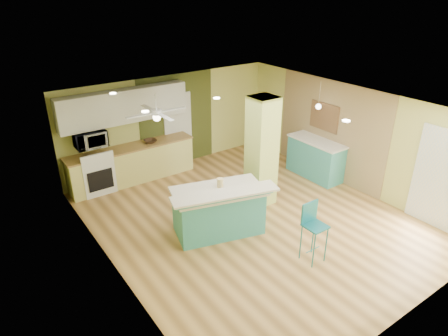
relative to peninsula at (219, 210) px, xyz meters
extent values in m
cube|color=olive|center=(0.83, -0.03, -0.51)|extent=(6.00, 7.00, 0.01)
cube|color=white|center=(0.83, -0.03, 2.00)|extent=(6.00, 7.00, 0.01)
cube|color=#C8CA6C|center=(0.83, 3.48, 0.74)|extent=(6.00, 0.01, 2.50)
cube|color=#C8CA6C|center=(0.83, -3.53, 0.74)|extent=(6.00, 0.01, 2.50)
cube|color=#C8CA6C|center=(-2.17, -0.03, 0.74)|extent=(0.01, 7.00, 2.50)
cube|color=#C8CA6C|center=(3.84, -0.03, 0.74)|extent=(0.01, 7.00, 2.50)
cube|color=#8B714F|center=(3.82, 0.57, 0.74)|extent=(0.02, 3.40, 2.50)
cube|color=#434A1D|center=(1.03, 3.46, 0.74)|extent=(2.20, 0.02, 2.50)
cube|color=silver|center=(1.03, 3.43, 0.49)|extent=(0.82, 0.05, 2.00)
cube|color=white|center=(3.80, -2.33, 0.54)|extent=(0.04, 1.08, 2.10)
cube|color=#B8C65B|center=(1.48, 0.47, 0.74)|extent=(0.55, 0.55, 2.50)
cube|color=#E1D976|center=(-0.47, 3.17, -0.06)|extent=(3.20, 0.60, 0.90)
cube|color=olive|center=(-0.47, 3.17, 0.41)|extent=(3.25, 0.63, 0.04)
cube|color=white|center=(-1.42, 3.17, -0.06)|extent=(0.76, 0.64, 0.90)
cube|color=black|center=(-1.42, 2.84, -0.09)|extent=(0.59, 0.02, 0.50)
cube|color=white|center=(-1.42, 2.87, 0.48)|extent=(0.76, 0.06, 0.18)
cube|color=silver|center=(-0.47, 3.29, 1.44)|extent=(3.20, 0.34, 0.80)
imported|color=silver|center=(-1.42, 3.17, 0.84)|extent=(0.70, 0.48, 0.39)
cylinder|color=silver|center=(-0.27, 1.97, 1.79)|extent=(0.03, 0.03, 0.40)
cylinder|color=silver|center=(-0.27, 1.97, 1.59)|extent=(0.24, 0.24, 0.10)
sphere|color=white|center=(-0.27, 1.97, 1.47)|extent=(0.18, 0.18, 0.18)
cylinder|color=silver|center=(3.48, 0.72, 1.68)|extent=(0.01, 0.01, 0.62)
sphere|color=white|center=(3.48, 0.72, 1.37)|extent=(0.14, 0.14, 0.14)
cube|color=brown|center=(3.80, 0.77, 1.04)|extent=(0.03, 0.90, 0.70)
cube|color=teal|center=(0.01, 0.02, -0.06)|extent=(1.87, 1.28, 0.90)
cube|color=beige|center=(0.01, 0.02, 0.42)|extent=(2.00, 1.40, 0.05)
cube|color=teal|center=(-0.10, -0.37, 0.51)|extent=(1.90, 0.65, 0.13)
cube|color=beige|center=(-0.10, -0.37, 0.57)|extent=(2.10, 0.95, 0.04)
cylinder|color=teal|center=(0.72, -1.91, -0.15)|extent=(0.02, 0.02, 0.72)
cylinder|color=teal|center=(1.04, -1.91, -0.15)|extent=(0.02, 0.02, 0.72)
cylinder|color=teal|center=(0.72, -1.59, -0.15)|extent=(0.02, 0.02, 0.72)
cylinder|color=teal|center=(1.04, -1.59, -0.15)|extent=(0.02, 0.02, 0.72)
cube|color=teal|center=(0.88, -1.75, 0.22)|extent=(0.38, 0.38, 0.03)
cube|color=teal|center=(0.88, -1.58, 0.44)|extent=(0.38, 0.03, 0.40)
cube|color=teal|center=(3.53, 0.68, -0.03)|extent=(0.62, 1.49, 0.96)
cube|color=white|center=(3.53, 0.68, 0.47)|extent=(0.66, 1.55, 0.04)
imported|color=#3B2518|center=(0.05, 3.13, 0.47)|extent=(0.33, 0.33, 0.08)
cylinder|color=gold|center=(0.11, 0.11, 0.54)|extent=(0.13, 0.13, 0.19)
camera|label=1|loc=(-3.90, -5.67, 4.17)|focal=32.00mm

